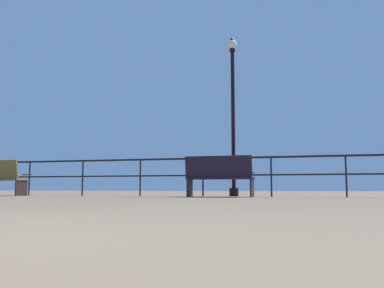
{
  "coord_description": "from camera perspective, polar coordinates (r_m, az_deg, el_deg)",
  "views": [
    {
      "loc": [
        1.74,
        -1.18,
        0.21
      ],
      "look_at": [
        -1.07,
        8.98,
        1.35
      ],
      "focal_mm": 38.33,
      "sensor_mm": 36.0,
      "label": 1
    }
  ],
  "objects": [
    {
      "name": "pier_railing",
      "position": [
        10.81,
        6.17,
        -3.24
      ],
      "size": [
        23.47,
        0.05,
        1.03
      ],
      "color": "black",
      "rests_on": "ground_plane"
    },
    {
      "name": "lamppost_center",
      "position": [
        11.23,
        5.72,
        4.76
      ],
      "size": [
        0.26,
        0.26,
        4.4
      ],
      "color": "black",
      "rests_on": "ground_plane"
    },
    {
      "name": "bench_near_left",
      "position": [
        10.07,
        3.8,
        -4.27
      ],
      "size": [
        1.66,
        0.67,
        1.0
      ],
      "color": "black",
      "rests_on": "ground_plane"
    }
  ]
}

